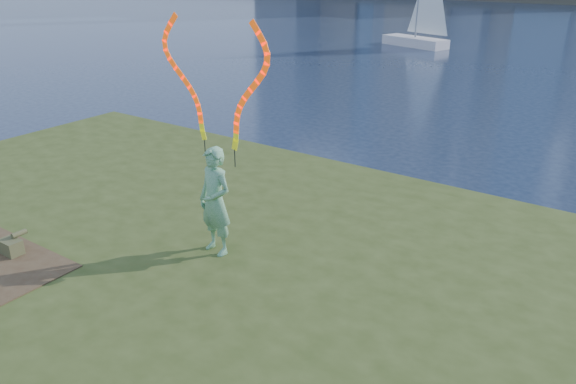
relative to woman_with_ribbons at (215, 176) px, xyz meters
The scene contains 5 objects.
ground 2.37m from the woman_with_ribbons, behind, with size 320.00×320.00×0.00m, color #18253E.
grassy_knoll 3.09m from the woman_with_ribbons, 111.32° to the right, with size 20.00×18.00×0.80m.
woman_with_ribbons is the anchor object (origin of this frame).
canvas_bag 3.76m from the woman_with_ribbons, 143.06° to the right, with size 0.39×0.45×0.37m.
sailboat 31.48m from the woman_with_ribbons, 106.55° to the left, with size 4.90×2.77×7.42m.
Camera 1 is at (6.84, -6.40, 5.54)m, focal length 35.00 mm.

